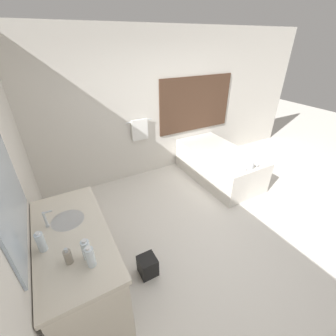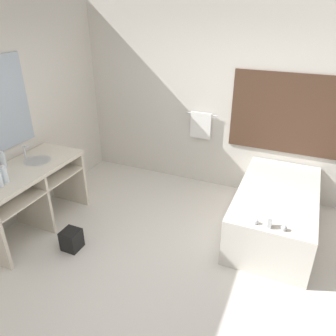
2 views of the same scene
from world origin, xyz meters
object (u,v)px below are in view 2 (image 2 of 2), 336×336
at_px(water_bottle_1, 3,160).
at_px(waste_bin, 72,239).
at_px(water_bottle_2, 4,175).
at_px(bathtub, 275,209).

distance_m(water_bottle_1, waste_bin, 1.26).
bearing_deg(water_bottle_1, water_bottle_2, -39.99).
distance_m(bathtub, water_bottle_2, 3.21).
xyz_separation_m(water_bottle_1, water_bottle_2, (0.33, -0.27, -0.00)).
distance_m(bathtub, water_bottle_1, 3.38).
bearing_deg(bathtub, waste_bin, -148.78).
xyz_separation_m(water_bottle_1, waste_bin, (0.93, -0.07, -0.85)).
bearing_deg(waste_bin, water_bottle_2, -161.73).
bearing_deg(water_bottle_1, bathtub, 21.79).
bearing_deg(water_bottle_1, waste_bin, -4.46).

